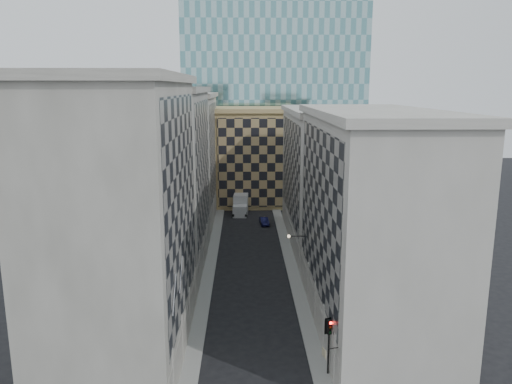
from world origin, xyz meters
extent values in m
cube|color=gray|center=(-5.25, 30.00, 0.07)|extent=(1.50, 100.00, 0.15)
cube|color=gray|center=(5.25, 30.00, 0.07)|extent=(1.50, 100.00, 0.15)
cube|color=gray|center=(-11.00, 11.00, 11.50)|extent=(10.00, 22.00, 23.00)
cube|color=gray|center=(-6.12, 11.00, 13.00)|extent=(0.25, 19.36, 18.00)
cube|color=gray|center=(-6.20, 11.00, 1.60)|extent=(0.45, 21.12, 3.20)
cube|color=gray|center=(-11.00, 11.00, 23.35)|extent=(10.80, 22.80, 0.70)
cylinder|color=gray|center=(-6.35, 2.75, 2.20)|extent=(0.90, 0.90, 4.40)
cylinder|color=gray|center=(-6.35, 8.25, 2.20)|extent=(0.90, 0.90, 4.40)
cylinder|color=gray|center=(-6.35, 13.75, 2.20)|extent=(0.90, 0.90, 4.40)
cylinder|color=gray|center=(-6.35, 19.25, 2.20)|extent=(0.90, 0.90, 4.40)
cube|color=gray|center=(-11.00, 33.00, 11.00)|extent=(10.00, 22.00, 22.00)
cube|color=gray|center=(-6.12, 33.00, 12.50)|extent=(0.25, 19.36, 17.00)
cube|color=gray|center=(-6.20, 33.00, 1.60)|extent=(0.45, 21.12, 3.20)
cube|color=gray|center=(-11.00, 33.00, 22.35)|extent=(10.80, 22.80, 0.70)
cylinder|color=gray|center=(-6.35, 24.75, 2.20)|extent=(0.90, 0.90, 4.40)
cylinder|color=gray|center=(-6.35, 30.25, 2.20)|extent=(0.90, 0.90, 4.40)
cylinder|color=gray|center=(-6.35, 35.75, 2.20)|extent=(0.90, 0.90, 4.40)
cylinder|color=gray|center=(-6.35, 41.25, 2.20)|extent=(0.90, 0.90, 4.40)
cube|color=gray|center=(-11.00, 55.00, 10.50)|extent=(10.00, 22.00, 21.00)
cube|color=gray|center=(-6.12, 55.00, 12.00)|extent=(0.25, 19.36, 16.00)
cube|color=gray|center=(-6.20, 55.00, 1.60)|extent=(0.45, 21.12, 3.20)
cube|color=gray|center=(-11.00, 55.00, 21.35)|extent=(10.80, 22.80, 0.70)
cylinder|color=gray|center=(-6.35, 46.75, 2.20)|extent=(0.90, 0.90, 4.40)
cylinder|color=gray|center=(-6.35, 52.25, 2.20)|extent=(0.90, 0.90, 4.40)
cylinder|color=gray|center=(-6.35, 57.75, 2.20)|extent=(0.90, 0.90, 4.40)
cylinder|color=gray|center=(-6.35, 63.25, 2.20)|extent=(0.90, 0.90, 4.40)
cube|color=#A6A298|center=(11.00, 15.00, 10.00)|extent=(10.00, 26.00, 20.00)
cube|color=gray|center=(6.12, 15.00, 11.50)|extent=(0.25, 22.88, 15.00)
cube|color=#A6A298|center=(6.20, 15.00, 1.60)|extent=(0.45, 24.96, 3.20)
cube|color=#A6A298|center=(11.00, 15.00, 20.35)|extent=(10.80, 26.80, 0.70)
cylinder|color=#A6A298|center=(6.35, 4.60, 2.20)|extent=(0.90, 0.90, 4.40)
cylinder|color=#A6A298|center=(6.35, 9.80, 2.20)|extent=(0.90, 0.90, 4.40)
cylinder|color=#A6A298|center=(6.35, 15.00, 2.20)|extent=(0.90, 0.90, 4.40)
cylinder|color=#A6A298|center=(6.35, 20.20, 2.20)|extent=(0.90, 0.90, 4.40)
cylinder|color=#A6A298|center=(6.35, 25.40, 2.20)|extent=(0.90, 0.90, 4.40)
cube|color=#A6A298|center=(11.00, 42.00, 9.50)|extent=(10.00, 28.00, 19.00)
cube|color=gray|center=(6.12, 42.00, 11.00)|extent=(0.25, 24.64, 14.00)
cube|color=#A6A298|center=(6.20, 42.00, 1.60)|extent=(0.45, 26.88, 3.20)
cube|color=#A6A298|center=(11.00, 42.00, 19.35)|extent=(10.80, 28.80, 0.70)
cube|color=tan|center=(2.00, 68.00, 9.00)|extent=(16.00, 14.00, 18.00)
cube|color=tan|center=(2.00, 60.90, 9.00)|extent=(15.20, 0.25, 16.50)
cube|color=tan|center=(2.00, 68.00, 18.40)|extent=(16.80, 14.80, 0.80)
cube|color=#302C25|center=(0.00, 82.00, 14.00)|extent=(6.00, 6.00, 28.00)
cube|color=#302C25|center=(0.00, 82.00, 28.70)|extent=(7.00, 7.00, 1.40)
cone|color=#302C25|center=(0.00, 82.00, 39.40)|extent=(7.20, 7.20, 20.00)
cylinder|color=gray|center=(-5.90, 4.00, 8.00)|extent=(0.10, 2.33, 2.33)
cylinder|color=gray|center=(-5.90, 8.00, 8.00)|extent=(0.10, 2.33, 2.33)
cylinder|color=black|center=(5.10, 24.00, 6.20)|extent=(1.80, 0.08, 0.08)
sphere|color=#FFE5B2|center=(4.20, 24.00, 6.20)|extent=(0.36, 0.36, 0.36)
cylinder|color=black|center=(5.82, 6.23, 1.87)|extent=(0.15, 0.15, 3.44)
cube|color=black|center=(5.82, 6.23, 4.19)|extent=(0.46, 0.43, 1.18)
cube|color=black|center=(5.74, 6.41, 4.19)|extent=(0.56, 0.28, 1.35)
sphere|color=#FF0C07|center=(5.89, 6.08, 4.59)|extent=(0.22, 0.22, 0.22)
sphere|color=#331E05|center=(5.89, 6.08, 4.19)|extent=(0.22, 0.22, 0.22)
sphere|color=black|center=(5.89, 6.08, 3.79)|extent=(0.22, 0.22, 0.22)
cube|color=beige|center=(-1.55, 56.63, 1.01)|extent=(2.61, 2.82, 2.01)
cube|color=beige|center=(-1.38, 59.53, 1.73)|extent=(2.80, 4.17, 3.47)
cylinder|color=black|center=(-2.71, 55.80, 0.50)|extent=(0.39, 1.02, 1.01)
cylinder|color=black|center=(-0.48, 55.67, 0.50)|extent=(0.39, 1.02, 1.01)
cylinder|color=black|center=(-2.42, 60.94, 0.50)|extent=(0.39, 1.02, 1.01)
cylinder|color=black|center=(-0.19, 60.81, 0.50)|extent=(0.39, 1.02, 1.01)
imported|color=#0E1036|center=(2.54, 51.06, 0.62)|extent=(1.70, 3.86, 1.23)
cylinder|color=black|center=(5.60, 3.00, 4.16)|extent=(0.71, 0.26, 0.06)
cube|color=tan|center=(4.90, 3.00, 3.80)|extent=(0.23, 0.62, 0.63)
camera|label=1|loc=(-0.85, -29.74, 22.62)|focal=35.00mm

